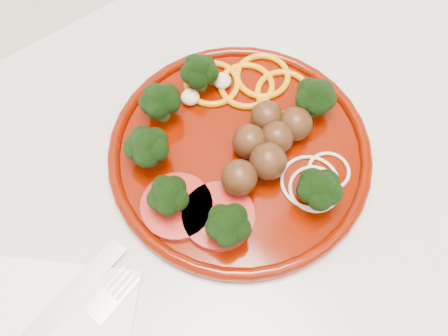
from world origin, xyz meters
TOP-DOWN VIEW (x-y plane):
  - counter at (0.00, 1.70)m, footprint 2.40×0.60m
  - plate at (0.13, 1.71)m, footprint 0.30×0.30m

SIDE VIEW (x-z plane):
  - counter at x=0.00m, z-range 0.00..0.90m
  - plate at x=0.13m, z-range 0.89..0.95m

